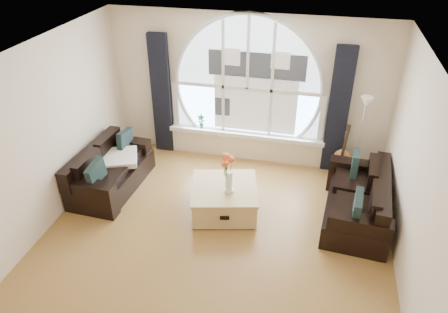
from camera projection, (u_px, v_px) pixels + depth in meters
The scene contains 20 objects.
ground at pixel (209, 253), 5.95m from camera, with size 5.00×5.50×0.01m, color brown.
ceiling at pixel (205, 67), 4.56m from camera, with size 5.00×5.50×0.01m, color silver.
wall_back at pixel (248, 90), 7.55m from camera, with size 5.00×0.01×2.70m, color beige.
wall_left at pixel (30, 149), 5.75m from camera, with size 0.01×5.50×2.70m, color beige.
wall_right at pixel (422, 200), 4.77m from camera, with size 0.01×5.50×2.70m, color beige.
attic_slope at pixel (414, 117), 4.31m from camera, with size 0.92×5.50×0.72m, color silver.
arched_window at pixel (248, 76), 7.38m from camera, with size 2.60×0.06×2.15m, color silver.
window_sill at pixel (245, 134), 7.90m from camera, with size 2.90×0.22×0.08m, color white.
window_frame at pixel (247, 76), 7.36m from camera, with size 2.76×0.08×2.15m, color white.
neighbor_house at pixel (256, 84), 7.41m from camera, with size 1.70×0.02×1.50m, color silver.
curtain_left at pixel (161, 95), 7.87m from camera, with size 0.35×0.12×2.30m, color black.
curtain_right at pixel (338, 112), 7.24m from camera, with size 0.35×0.12×2.30m, color black.
sofa_left at pixel (111, 167), 7.12m from camera, with size 0.83×1.66×0.74m, color black.
sofa_right at pixel (357, 197), 6.39m from camera, with size 0.86×1.71×0.76m, color black.
coffee_chest at pixel (224, 198), 6.64m from camera, with size 1.00×1.00×0.49m, color tan.
throw_blanket at pixel (120, 158), 7.19m from camera, with size 0.55×0.55×0.10m, color silver.
vase_flowers at pixel (229, 170), 6.25m from camera, with size 0.24×0.24×0.70m, color white.
floor_lamp at pixel (359, 142), 7.06m from camera, with size 0.24×0.24×1.60m, color #B2B2B2.
guitar at pixel (344, 149), 7.38m from camera, with size 0.36×0.24×1.06m, color brown.
potted_plant at pixel (201, 121), 7.98m from camera, with size 0.14×0.09×0.27m, color #1E6023.
Camera 1 is at (1.20, -4.24, 4.23)m, focal length 33.99 mm.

